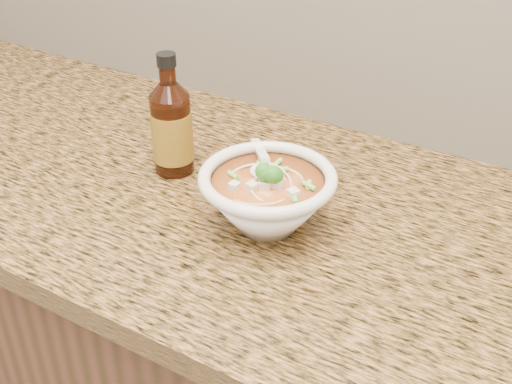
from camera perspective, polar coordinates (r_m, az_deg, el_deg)
The scene contains 3 objects.
counter_slab at distance 1.02m, azimuth 5.35°, elevation -3.12°, with size 4.00×0.68×0.04m, color #A96C3E.
soup_bowl at distance 0.96m, azimuth 1.04°, elevation -0.56°, with size 0.21×0.21×0.12m.
hot_sauce_bottle at distance 1.10m, azimuth -7.50°, elevation 5.60°, with size 0.09×0.09×0.21m.
Camera 1 is at (0.34, 0.92, 1.48)m, focal length 45.00 mm.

